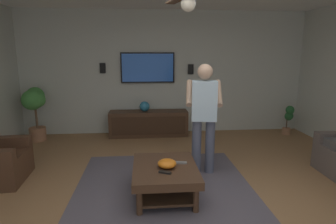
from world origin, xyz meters
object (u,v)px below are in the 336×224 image
object	(u,v)px
media_console	(149,123)
remote_black	(165,172)
coffee_table	(165,174)
wall_speaker_right	(103,68)
remote_white	(168,163)
remote_grey	(181,163)
tv	(148,68)
bowl	(167,164)
vase_round	(145,106)
potted_plant_tall	(35,105)
potted_plant_short	(289,117)
wall_speaker_left	(191,69)
person_standing	(204,112)

from	to	relation	value
media_console	remote_black	xyz separation A→B (m)	(-2.93, -0.14, 0.14)
coffee_table	wall_speaker_right	xyz separation A→B (m)	(2.98, 1.13, 1.18)
remote_white	remote_grey	bearing A→B (deg)	6.76
remote_black	remote_grey	world-z (taller)	same
tv	bowl	distance (m)	3.18
media_console	vase_round	world-z (taller)	vase_round
potted_plant_tall	potted_plant_short	bearing A→B (deg)	-89.71
vase_round	remote_grey	bearing A→B (deg)	-170.27
tv	remote_white	world-z (taller)	tv
coffee_table	wall_speaker_left	distance (m)	3.29
potted_plant_tall	remote_black	xyz separation A→B (m)	(-2.71, -2.43, -0.36)
potted_plant_tall	remote_black	world-z (taller)	potted_plant_tall
bowl	remote_black	world-z (taller)	bowl
tv	person_standing	xyz separation A→B (m)	(-2.27, -0.79, -0.54)
remote_white	wall_speaker_right	size ratio (longest dim) A/B	0.68
media_console	wall_speaker_left	xyz separation A→B (m)	(0.25, -0.96, 1.16)
potted_plant_short	vase_round	xyz separation A→B (m)	(0.17, 3.18, 0.25)
remote_grey	wall_speaker_right	world-z (taller)	wall_speaker_right
remote_grey	wall_speaker_left	distance (m)	3.14
wall_speaker_right	vase_round	bearing A→B (deg)	-107.16
remote_black	wall_speaker_right	xyz separation A→B (m)	(3.19, 1.12, 1.06)
coffee_table	potted_plant_short	xyz separation A→B (m)	(2.53, -2.94, 0.12)
media_console	wall_speaker_right	bearing A→B (deg)	-104.59
remote_black	potted_plant_short	bearing A→B (deg)	67.73
tv	vase_round	bearing A→B (deg)	-17.47
potted_plant_short	wall_speaker_left	xyz separation A→B (m)	(0.45, 2.14, 1.03)
remote_grey	wall_speaker_right	xyz separation A→B (m)	(2.90, 1.34, 1.06)
remote_grey	vase_round	world-z (taller)	vase_round
remote_black	wall_speaker_right	bearing A→B (deg)	134.24
vase_round	wall_speaker_left	world-z (taller)	wall_speaker_left
potted_plant_short	bowl	bearing A→B (deg)	131.36
media_console	tv	bearing A→B (deg)	-180.00
remote_black	wall_speaker_left	bearing A→B (deg)	100.56
tv	potted_plant_short	bearing A→B (deg)	82.06
bowl	wall_speaker_left	distance (m)	3.27
vase_round	person_standing	bearing A→B (deg)	-156.61
person_standing	potted_plant_tall	size ratio (longest dim) A/B	1.48
remote_grey	wall_speaker_right	distance (m)	3.37
remote_white	tv	bearing A→B (deg)	103.72
media_console	bowl	world-z (taller)	media_console
vase_round	remote_black	bearing A→B (deg)	-175.61
tv	wall_speaker_left	xyz separation A→B (m)	(0.01, -0.96, -0.04)
bowl	wall_speaker_left	world-z (taller)	wall_speaker_left
remote_white	wall_speaker_right	xyz separation A→B (m)	(2.90, 1.18, 1.06)
tv	remote_grey	distance (m)	3.10
potted_plant_tall	remote_white	distance (m)	3.50
wall_speaker_left	wall_speaker_right	distance (m)	1.93
person_standing	potted_plant_tall	xyz separation A→B (m)	(1.81, 3.08, -0.16)
coffee_table	person_standing	bearing A→B (deg)	-42.29
wall_speaker_right	person_standing	bearing A→B (deg)	-142.36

